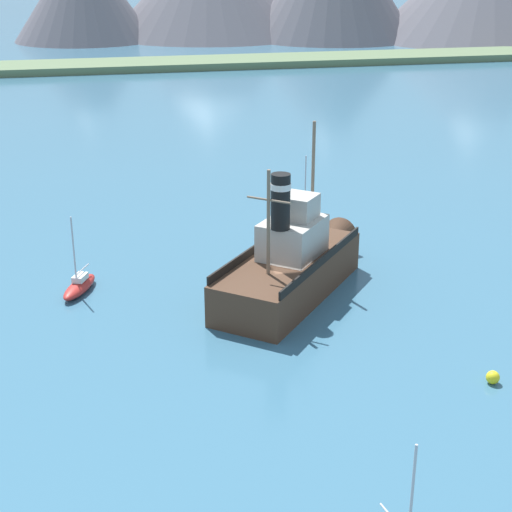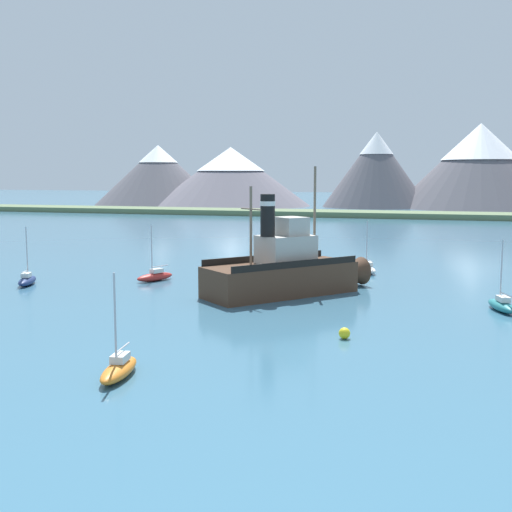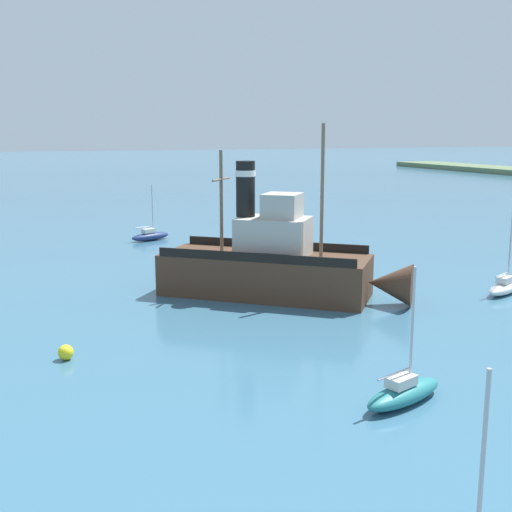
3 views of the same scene
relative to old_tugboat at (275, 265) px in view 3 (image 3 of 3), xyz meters
name	(u,v)px [view 3 (image 3 of 3)]	position (x,y,z in m)	size (l,w,h in m)	color
ground_plane	(249,296)	(-0.51, -1.43, -1.83)	(600.00, 600.00, 0.00)	#38667F
old_tugboat	(275,265)	(0.00, 0.00, 0.00)	(11.84, 13.20, 9.90)	#4C3323
sailboat_navy	(150,236)	(-21.99, -2.39, -1.40)	(2.43, 3.94, 4.90)	navy
sailboat_white	(505,287)	(4.64, 12.85, -1.40)	(2.60, 3.91, 4.90)	white
sailboat_red	(242,250)	(-12.58, 2.68, -1.40)	(2.61, 3.91, 4.90)	#B22823
sailboat_teal	(404,392)	(15.59, -1.90, -1.40)	(2.24, 3.95, 4.90)	#23757A
mooring_buoy	(66,352)	(6.54, -12.49, -1.50)	(0.65, 0.65, 0.65)	yellow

